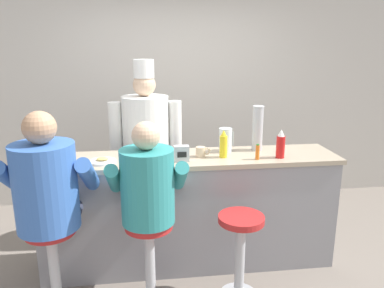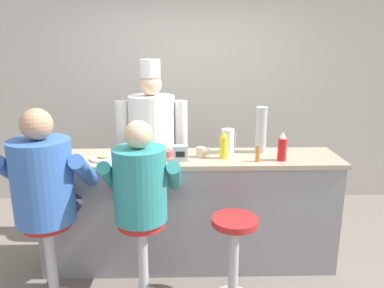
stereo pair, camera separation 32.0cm
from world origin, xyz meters
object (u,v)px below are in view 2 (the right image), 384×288
water_pitcher_clear (228,141)px  diner_seated_teal (141,190)px  ketchup_bottle_red (282,147)px  cup_stack_steel (261,130)px  empty_stool_round (234,246)px  breakfast_plate (103,158)px  mustard_bottle_yellow (224,145)px  diner_seated_blue (45,185)px  hot_sauce_bottle_orange (258,154)px  cereal_bowl (165,153)px  cook_in_whites_near (152,143)px  coffee_mug_tan (201,152)px  napkin_dispenser_chrome (180,153)px

water_pitcher_clear → diner_seated_teal: (-0.72, -0.65, -0.21)m
ketchup_bottle_red → cup_stack_steel: (-0.13, 0.26, 0.09)m
water_pitcher_clear → empty_stool_round: (-0.01, -0.68, -0.66)m
breakfast_plate → empty_stool_round: size_ratio=0.31×
ketchup_bottle_red → empty_stool_round: (-0.44, -0.43, -0.67)m
mustard_bottle_yellow → breakfast_plate: 1.03m
water_pitcher_clear → diner_seated_blue: size_ratio=0.14×
breakfast_plate → diner_seated_blue: 0.57m
hot_sauce_bottle_orange → cereal_bowl: 0.79m
water_pitcher_clear → empty_stool_round: water_pitcher_clear is taller
hot_sauce_bottle_orange → water_pitcher_clear: size_ratio=0.62×
ketchup_bottle_red → diner_seated_blue: size_ratio=0.16×
diner_seated_teal → cook_in_whites_near: cook_in_whites_near is taller
coffee_mug_tan → diner_seated_blue: diner_seated_blue is taller
breakfast_plate → napkin_dispenser_chrome: 0.66m
mustard_bottle_yellow → water_pitcher_clear: (0.06, 0.18, -0.00)m
coffee_mug_tan → diner_seated_teal: bearing=-132.7°
cup_stack_steel → ketchup_bottle_red: bearing=-63.5°
napkin_dispenser_chrome → water_pitcher_clear: bearing=29.3°
ketchup_bottle_red → empty_stool_round: ketchup_bottle_red is taller
diner_seated_blue → napkin_dispenser_chrome: bearing=22.1°
hot_sauce_bottle_orange → cup_stack_steel: cup_stack_steel is taller
ketchup_bottle_red → cereal_bowl: (-0.99, 0.13, -0.09)m
water_pitcher_clear → diner_seated_blue: (-1.42, -0.64, -0.17)m
cereal_bowl → napkin_dispenser_chrome: size_ratio=1.03×
cereal_bowl → water_pitcher_clear: bearing=11.8°
ketchup_bottle_red → cup_stack_steel: cup_stack_steel is taller
mustard_bottle_yellow → diner_seated_teal: diner_seated_teal is taller
hot_sauce_bottle_orange → cereal_bowl: bearing=168.6°
mustard_bottle_yellow → napkin_dispenser_chrome: (-0.37, -0.06, -0.05)m
mustard_bottle_yellow → cook_in_whites_near: 0.90m
ketchup_bottle_red → coffee_mug_tan: bearing=170.5°
cup_stack_steel → napkin_dispenser_chrome: size_ratio=3.11×
breakfast_plate → cook_in_whites_near: cook_in_whites_near is taller
cereal_bowl → coffee_mug_tan: coffee_mug_tan is taller
empty_stool_round → cook_in_whites_near: 1.41m
hot_sauce_bottle_orange → breakfast_plate: (-1.30, 0.08, -0.05)m
ketchup_bottle_red → cook_in_whites_near: size_ratio=0.14×
water_pitcher_clear → cup_stack_steel: (0.30, 0.01, 0.10)m
cup_stack_steel → cook_in_whites_near: cook_in_whites_near is taller
mustard_bottle_yellow → diner_seated_teal: (-0.66, -0.47, -0.21)m
napkin_dispenser_chrome → diner_seated_blue: size_ratio=0.09×
coffee_mug_tan → napkin_dispenser_chrome: size_ratio=0.97×
diner_seated_blue → diner_seated_teal: diner_seated_blue is taller
hot_sauce_bottle_orange → cup_stack_steel: bearing=74.2°
ketchup_bottle_red → breakfast_plate: ketchup_bottle_red is taller
hot_sauce_bottle_orange → cup_stack_steel: (0.08, 0.28, 0.14)m
mustard_bottle_yellow → water_pitcher_clear: 0.18m
cereal_bowl → ketchup_bottle_red: bearing=-7.5°
ketchup_bottle_red → hot_sauce_bottle_orange: size_ratio=1.86×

